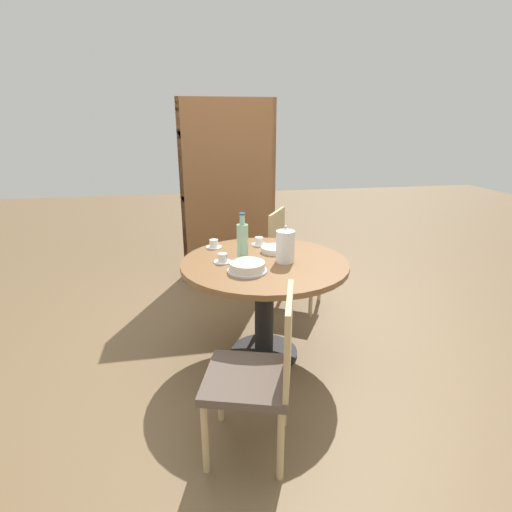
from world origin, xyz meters
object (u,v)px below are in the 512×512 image
Objects in this scene: cup_a at (223,259)px; cup_b at (214,244)px; chair_b at (260,371)px; chair_a at (290,257)px; cake_main at (247,267)px; water_bottle at (242,240)px; cup_c at (259,242)px; bookshelf at (228,198)px; coffee_pot at (285,245)px.

cup_b is (-0.03, 0.34, 0.00)m from cup_a.
cup_a is (-0.09, 0.88, 0.29)m from chair_b.
cup_b is at bearing 151.86° from chair_a.
cake_main and cup_b have the same top height.
water_bottle is at bearing -57.71° from cup_b.
cake_main is at bearing -72.91° from cup_b.
water_bottle reaches higher than cup_c.
bookshelf is 15.47× the size of cup_c.
water_bottle is at bearing 173.65° from chair_a.
chair_a is 1.06m from cup_a.
cake_main and cup_a have the same top height.
coffee_pot reaches higher than chair_b.
cup_c is (0.31, 0.34, 0.00)m from cup_a.
chair_b is at bearing -93.54° from water_bottle.
chair_b is 0.96m from coffee_pot.
cup_a is at bearing 171.59° from coffee_pot.
chair_b is 1.02m from water_bottle.
water_bottle is (-0.07, -1.51, -0.01)m from bookshelf.
chair_b is 1.26m from cup_b.
cake_main is at bearing 87.31° from bookshelf.
cup_a is at bearing 123.93° from cake_main.
water_bottle is at bearing 155.75° from coffee_pot.
cup_c is at bearing 58.85° from water_bottle.
coffee_pot is at bearing -41.87° from cup_b.
coffee_pot is 2.13× the size of cup_c.
coffee_pot is 0.30m from water_bottle.
water_bottle is 0.35m from cup_b.
chair_b reaches higher than cup_a.
cup_b is 1.00× the size of cup_c.
cup_b is (-0.45, 0.40, -0.09)m from coffee_pot.
bookshelf reaches higher than coffee_pot.
chair_a is at bearing 52.58° from water_bottle.
cake_main is 0.56m from cup_b.
chair_b is 7.39× the size of cup_c.
bookshelf reaches higher than cup_c.
chair_a is at bearing 177.06° from chair_b.
coffee_pot is 2.13× the size of cup_a.
cup_a is (-0.14, -0.06, -0.11)m from water_bottle.
bookshelf reaches higher than cup_a.
chair_a is 2.77× the size of water_bottle.
water_bottle is 1.25× the size of cake_main.
cup_a is (-0.14, 0.20, -0.01)m from cake_main.
cup_c is (0.23, 1.22, 0.29)m from chair_b.
chair_b reaches higher than cup_b.
chair_b is 0.48× the size of bookshelf.
chair_a is 7.39× the size of cup_a.
water_bottle is at bearing 87.84° from cake_main.
chair_b is at bearing -94.07° from cake_main.
water_bottle is (-0.27, 0.12, 0.01)m from coffee_pot.
cup_b is at bearing 78.59° from bookshelf.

